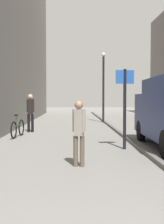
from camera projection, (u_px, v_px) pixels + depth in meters
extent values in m
plane|color=gray|center=(86.00, 135.00, 13.33)|extent=(80.00, 80.00, 0.00)
cube|color=#615F5B|center=(121.00, 133.00, 13.37)|extent=(0.16, 40.00, 0.12)
cylinder|color=brown|center=(76.00, 151.00, 7.14)|extent=(0.11, 0.11, 0.75)
cylinder|color=brown|center=(82.00, 151.00, 7.11)|extent=(0.11, 0.11, 0.75)
cube|color=gray|center=(79.00, 123.00, 7.09)|extent=(0.24, 0.22, 0.64)
cylinder|color=gray|center=(74.00, 120.00, 7.11)|extent=(0.09, 0.09, 0.55)
cylinder|color=gray|center=(84.00, 121.00, 7.07)|extent=(0.09, 0.09, 0.55)
sphere|color=#9E755B|center=(79.00, 105.00, 7.07)|extent=(0.21, 0.21, 0.21)
cylinder|color=black|center=(32.00, 123.00, 14.36)|extent=(0.13, 0.13, 0.87)
cylinder|color=black|center=(29.00, 123.00, 14.35)|extent=(0.13, 0.13, 0.87)
cube|color=black|center=(30.00, 107.00, 14.32)|extent=(0.24, 0.21, 0.74)
cylinder|color=black|center=(33.00, 106.00, 14.32)|extent=(0.10, 0.10, 0.63)
cylinder|color=black|center=(28.00, 106.00, 14.31)|extent=(0.10, 0.10, 0.63)
sphere|color=tan|center=(30.00, 97.00, 14.29)|extent=(0.24, 0.24, 0.24)
cube|color=navy|center=(163.00, 113.00, 11.55)|extent=(2.05, 1.46, 1.48)
cube|color=black|center=(160.00, 104.00, 12.02)|extent=(1.69, 0.09, 0.65)
cylinder|color=black|center=(141.00, 131.00, 11.44)|extent=(0.24, 0.81, 0.80)
cylinder|color=black|center=(125.00, 109.00, 9.53)|extent=(0.10, 0.10, 2.60)
cube|color=#2659B2|center=(125.00, 77.00, 9.48)|extent=(0.60, 0.09, 0.44)
cylinder|color=black|center=(103.00, 90.00, 20.01)|extent=(0.14, 0.14, 4.50)
sphere|color=beige|center=(104.00, 55.00, 19.90)|extent=(0.28, 0.28, 0.28)
torus|color=black|center=(21.00, 127.00, 13.02)|extent=(0.15, 0.72, 0.72)
torus|color=black|center=(14.00, 130.00, 11.98)|extent=(0.15, 0.72, 0.72)
cylinder|color=#335138|center=(18.00, 125.00, 12.49)|extent=(0.16, 0.94, 0.05)
cylinder|color=#335138|center=(16.00, 120.00, 12.29)|extent=(0.04, 0.04, 0.40)
cube|color=black|center=(16.00, 115.00, 12.28)|extent=(0.13, 0.25, 0.06)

